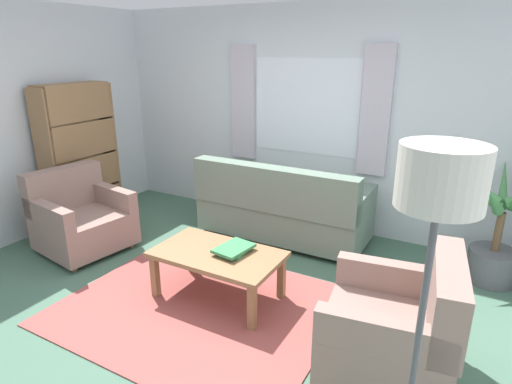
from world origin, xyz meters
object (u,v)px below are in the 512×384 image
object	(u,v)px
potted_plant	(497,237)
standing_lamp	(435,221)
armchair_left	(80,219)
book_stack_on_table	(234,249)
couch	(282,209)
armchair_right	(396,328)
bookshelf	(82,154)
coffee_table	(217,258)

from	to	relation	value
potted_plant	standing_lamp	size ratio (longest dim) A/B	0.67
potted_plant	standing_lamp	world-z (taller)	standing_lamp
armchair_left	book_stack_on_table	xyz separation A→B (m)	(1.97, -0.03, 0.12)
couch	potted_plant	world-z (taller)	potted_plant
armchair_right	bookshelf	size ratio (longest dim) A/B	0.55
armchair_left	standing_lamp	size ratio (longest dim) A/B	0.54
book_stack_on_table	standing_lamp	world-z (taller)	standing_lamp
armchair_right	couch	bearing A→B (deg)	-142.41
book_stack_on_table	couch	bearing A→B (deg)	97.86
coffee_table	potted_plant	bearing A→B (deg)	35.52
potted_plant	couch	bearing A→B (deg)	-176.66
armchair_left	potted_plant	xyz separation A→B (m)	(3.94, 1.41, 0.10)
armchair_left	standing_lamp	bearing A→B (deg)	-99.40
coffee_table	book_stack_on_table	distance (m)	0.17
armchair_left	armchair_right	size ratio (longest dim) A/B	1.01
armchair_left	potted_plant	bearing A→B (deg)	-61.62
standing_lamp	book_stack_on_table	bearing A→B (deg)	144.74
standing_lamp	armchair_left	bearing A→B (deg)	161.91
book_stack_on_table	coffee_table	bearing A→B (deg)	-154.81
potted_plant	bookshelf	size ratio (longest dim) A/B	0.69
armchair_right	coffee_table	xyz separation A→B (m)	(-1.55, 0.21, 0.03)
couch	book_stack_on_table	world-z (taller)	couch
couch	coffee_table	world-z (taller)	couch
armchair_left	potted_plant	distance (m)	4.18
couch	coffee_table	bearing A→B (deg)	92.05
coffee_table	bookshelf	size ratio (longest dim) A/B	0.64
couch	armchair_left	world-z (taller)	couch
potted_plant	standing_lamp	distance (m)	2.80
potted_plant	standing_lamp	bearing A→B (deg)	-97.48
book_stack_on_table	potted_plant	bearing A→B (deg)	36.14
coffee_table	bookshelf	xyz separation A→B (m)	(-2.40, 0.67, 0.51)
couch	armchair_right	world-z (taller)	couch
bookshelf	coffee_table	bearing A→B (deg)	74.50
couch	potted_plant	size ratio (longest dim) A/B	1.59
armchair_right	coffee_table	bearing A→B (deg)	-105.35
couch	standing_lamp	world-z (taller)	standing_lamp
potted_plant	bookshelf	bearing A→B (deg)	-169.54
armchair_right	book_stack_on_table	size ratio (longest dim) A/B	2.59
armchair_right	potted_plant	distance (m)	1.79
couch	book_stack_on_table	bearing A→B (deg)	97.86
bookshelf	armchair_left	bearing A→B (deg)	44.20
bookshelf	standing_lamp	distance (m)	4.55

